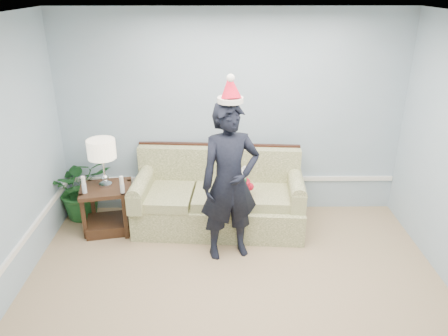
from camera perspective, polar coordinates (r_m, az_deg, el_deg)
room_shell at (r=3.41m, az=2.07°, el=-5.29°), size 4.54×5.04×2.74m
wainscot_trim at (r=4.98m, az=-12.49°, el=-7.81°), size 4.49×4.99×0.06m
sofa at (r=5.69m, az=-0.64°, el=-4.15°), size 2.20×1.07×1.00m
side_table at (r=5.80m, az=-14.81°, el=-5.75°), size 0.72×0.64×0.61m
table_lamp at (r=5.49m, az=-15.69°, el=2.14°), size 0.34×0.34×0.61m
candle_pair at (r=5.46m, az=-15.53°, el=-2.18°), size 0.51×0.05×0.21m
houseplant at (r=6.14m, az=-18.08°, el=-2.42°), size 0.99×0.94×0.86m
man at (r=4.83m, az=0.77°, el=-1.92°), size 0.76×0.60×1.84m
santa_hat at (r=4.50m, az=0.84°, el=10.26°), size 0.32×0.35×0.32m
teddy_bear at (r=5.33m, az=2.08°, el=-2.31°), size 0.28×0.30×0.41m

